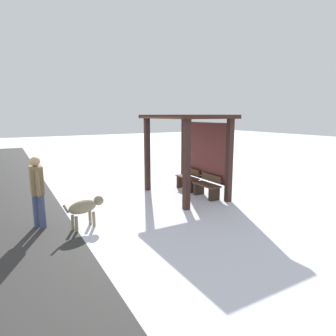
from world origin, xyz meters
name	(u,v)px	position (x,y,z in m)	size (l,w,h in m)	color
ground_plane	(185,195)	(0.00, 0.00, 0.00)	(60.00, 60.00, 0.00)	silver
bus_shelter	(191,135)	(0.00, 0.21, 1.93)	(2.82, 1.90, 2.56)	#34201B
bench_left_inside	(188,180)	(-0.54, 0.47, 0.33)	(0.98, 0.36, 0.74)	#56351F
bench_center_inside	(207,187)	(0.54, 0.47, 0.31)	(0.98, 0.41, 0.71)	brown
person_walking	(37,187)	(0.60, -4.37, 0.95)	(0.57, 0.26, 1.64)	olive
dog	(85,207)	(1.14, -3.45, 0.48)	(0.45, 0.97, 0.68)	#857A5B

